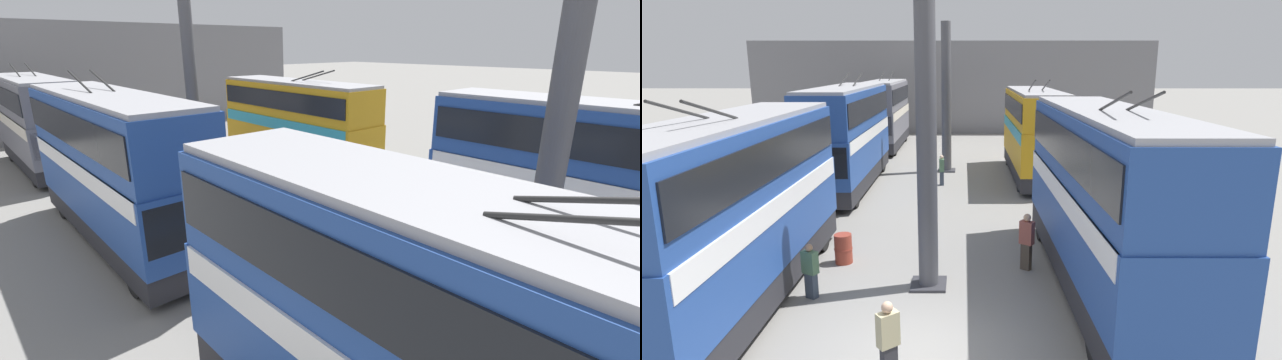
# 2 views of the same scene
# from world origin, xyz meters

# --- Properties ---
(depot_back_wall) EXTENTS (0.50, 36.00, 8.16)m
(depot_back_wall) POSITION_xyz_m (35.52, 0.00, 4.08)
(depot_back_wall) COLOR slate
(depot_back_wall) RESTS_ON ground_plane
(support_column_near) EXTENTS (1.00, 1.00, 8.51)m
(support_column_near) POSITION_xyz_m (3.47, 0.00, 4.13)
(support_column_near) COLOR #4C4C51
(support_column_near) RESTS_ON ground_plane
(support_column_far) EXTENTS (1.00, 1.00, 8.51)m
(support_column_far) POSITION_xyz_m (19.13, 0.00, 4.13)
(support_column_far) COLOR #4C4C51
(support_column_far) RESTS_ON ground_plane
(bus_left_near) EXTENTS (10.65, 2.54, 5.66)m
(bus_left_near) POSITION_xyz_m (3.38, -4.87, 2.87)
(bus_left_near) COLOR black
(bus_left_near) RESTS_ON ground_plane
(bus_left_far) EXTENTS (9.69, 2.54, 5.44)m
(bus_left_far) POSITION_xyz_m (17.50, -4.87, 2.74)
(bus_left_far) COLOR black
(bus_left_far) RESTS_ON ground_plane
(bus_right_mid) EXTENTS (10.59, 2.54, 5.72)m
(bus_right_mid) POSITION_xyz_m (15.29, 4.87, 2.90)
(bus_right_mid) COLOR black
(bus_right_mid) RESTS_ON ground_plane
(bus_right_far) EXTENTS (9.48, 2.54, 5.59)m
(bus_right_far) POSITION_xyz_m (27.55, 4.87, 2.81)
(bus_right_far) COLOR black
(bus_right_far) RESTS_ON ground_plane
(person_aisle_midway) EXTENTS (0.44, 0.28, 1.59)m
(person_aisle_midway) POSITION_xyz_m (15.60, 0.14, 0.84)
(person_aisle_midway) COLOR #384251
(person_aisle_midway) RESTS_ON ground_plane
(person_by_left_row) EXTENTS (0.44, 0.48, 1.79)m
(person_by_left_row) POSITION_xyz_m (4.64, -2.93, 0.95)
(person_by_left_row) COLOR #473D33
(person_by_left_row) RESTS_ON ground_plane
(oil_drum) EXTENTS (0.58, 0.58, 0.95)m
(oil_drum) POSITION_xyz_m (5.14, 2.83, 0.47)
(oil_drum) COLOR #933828
(oil_drum) RESTS_ON ground_plane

